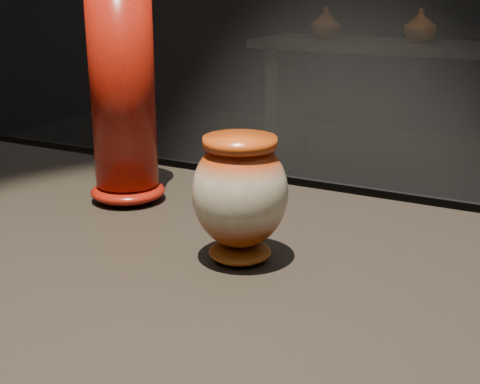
{
  "coord_description": "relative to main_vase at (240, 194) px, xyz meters",
  "views": [
    {
      "loc": [
        0.3,
        -0.7,
        1.27
      ],
      "look_at": [
        -0.1,
        0.05,
        1.0
      ],
      "focal_mm": 50.0,
      "sensor_mm": 36.0,
      "label": 1
    }
  ],
  "objects": [
    {
      "name": "main_vase",
      "position": [
        0.0,
        0.0,
        0.0
      ],
      "size": [
        0.13,
        0.13,
        0.17
      ],
      "rotation": [
        0.0,
        0.0,
        -0.01
      ],
      "color": "maroon",
      "rests_on": "display_plinth"
    },
    {
      "name": "back_vase_left",
      "position": [
        -1.12,
        3.27,
        0.0
      ],
      "size": [
        0.22,
        0.22,
        0.19
      ],
      "primitive_type": "imported",
      "rotation": [
        0.0,
        0.0,
        6.08
      ],
      "color": "brown",
      "rests_on": "back_shelf"
    },
    {
      "name": "tall_vase",
      "position": [
        -0.29,
        0.14,
        0.1
      ],
      "size": [
        0.16,
        0.16,
        0.41
      ],
      "rotation": [
        0.0,
        0.0,
        -0.3
      ],
      "color": "#B21B0B",
      "rests_on": "display_plinth"
    },
    {
      "name": "back_shelf",
      "position": [
        -0.54,
        3.31,
        -0.36
      ],
      "size": [
        2.0,
        0.6,
        0.9
      ],
      "color": "black",
      "rests_on": "ground"
    },
    {
      "name": "back_vase_mid",
      "position": [
        -0.54,
        3.31,
        0.0
      ],
      "size": [
        0.25,
        0.25,
        0.2
      ],
      "primitive_type": "imported",
      "rotation": [
        0.0,
        0.0,
        1.12
      ],
      "color": "maroon",
      "rests_on": "back_shelf"
    }
  ]
}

